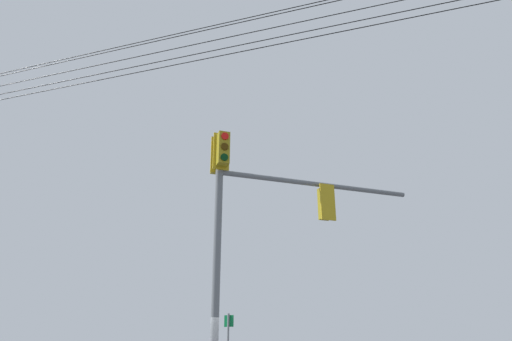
{
  "coord_description": "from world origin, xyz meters",
  "views": [
    {
      "loc": [
        -6.79,
        -7.81,
        1.8
      ],
      "look_at": [
        1.42,
        0.49,
        6.35
      ],
      "focal_mm": 32.26,
      "sensor_mm": 36.0,
      "label": 1
    }
  ],
  "objects": [
    {
      "name": "signal_mast_assembly",
      "position": [
        1.33,
        0.53,
        5.16
      ],
      "size": [
        5.56,
        3.01,
        7.24
      ],
      "color": "slate",
      "rests_on": "ground"
    },
    {
      "name": "overhead_wire_span",
      "position": [
        0.03,
        1.93,
        10.49
      ],
      "size": [
        10.32,
        21.92,
        1.81
      ],
      "color": "black"
    }
  ]
}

